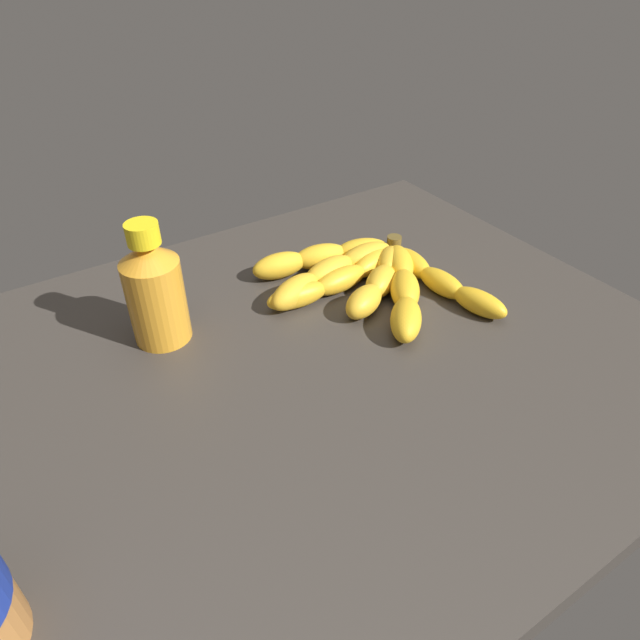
{
  "coord_description": "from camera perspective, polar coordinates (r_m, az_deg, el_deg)",
  "views": [
    {
      "loc": [
        -22.25,
        -39.19,
        39.58
      ],
      "look_at": [
        3.87,
        0.95,
        3.78
      ],
      "focal_mm": 31.23,
      "sensor_mm": 36.0,
      "label": 1
    }
  ],
  "objects": [
    {
      "name": "ground_plane",
      "position": [
        0.61,
        -2.57,
        -5.66
      ],
      "size": [
        84.4,
        64.35,
        3.11
      ],
      "primitive_type": "cube",
      "color": "#38332D"
    },
    {
      "name": "banana_bunch",
      "position": [
        0.71,
        4.71,
        4.51
      ],
      "size": [
        24.02,
        26.03,
        3.54
      ],
      "color": "gold",
      "rests_on": "ground_plane"
    },
    {
      "name": "honey_bottle",
      "position": [
        0.63,
        -16.59,
        2.99
      ],
      "size": [
        6.32,
        6.32,
        14.26
      ],
      "color": "orange",
      "rests_on": "ground_plane"
    }
  ]
}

